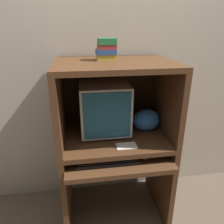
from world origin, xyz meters
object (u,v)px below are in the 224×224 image
(keyboard, at_px, (107,160))
(snack_bag, at_px, (146,120))
(book_stack, at_px, (106,50))
(mouse, at_px, (145,157))
(crt_monitor, at_px, (104,107))

(keyboard, bearing_deg, snack_bag, 35.71)
(snack_bag, relative_size, book_stack, 1.45)
(keyboard, height_order, mouse, mouse)
(crt_monitor, xyz_separation_m, mouse, (0.26, -0.29, -0.29))
(crt_monitor, relative_size, book_stack, 2.65)
(crt_monitor, distance_m, mouse, 0.49)
(snack_bag, distance_m, book_stack, 0.64)
(crt_monitor, xyz_separation_m, keyboard, (-0.02, -0.29, -0.29))
(mouse, distance_m, book_stack, 0.81)
(crt_monitor, height_order, mouse, crt_monitor)
(crt_monitor, distance_m, keyboard, 0.41)
(mouse, bearing_deg, crt_monitor, 131.41)
(keyboard, bearing_deg, book_stack, 82.53)
(book_stack, bearing_deg, crt_monitor, 144.94)
(crt_monitor, bearing_deg, keyboard, -93.03)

